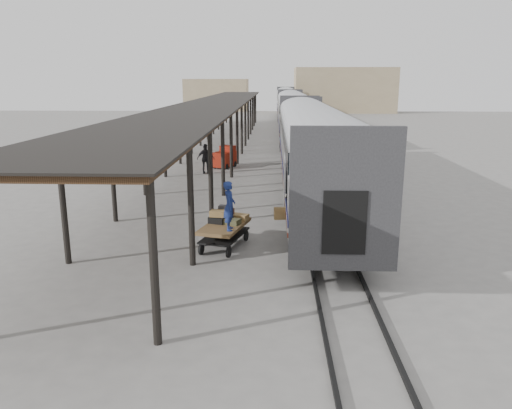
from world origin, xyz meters
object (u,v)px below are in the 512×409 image
(porter, at_px, (229,206))
(pedestrian, at_px, (206,159))
(baggage_cart, at_px, (224,230))
(luggage_tug, at_px, (225,158))

(porter, relative_size, pedestrian, 0.89)
(baggage_cart, xyz_separation_m, pedestrian, (-2.61, 14.46, 0.30))
(luggage_tug, distance_m, pedestrian, 2.49)
(baggage_cart, distance_m, luggage_tug, 16.80)
(porter, xyz_separation_m, pedestrian, (-2.86, 15.11, -0.76))
(porter, distance_m, pedestrian, 15.39)
(baggage_cart, bearing_deg, porter, -54.09)
(luggage_tug, xyz_separation_m, pedestrian, (-1.01, -2.26, 0.28))
(porter, bearing_deg, pedestrian, 7.61)
(baggage_cart, relative_size, porter, 1.56)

